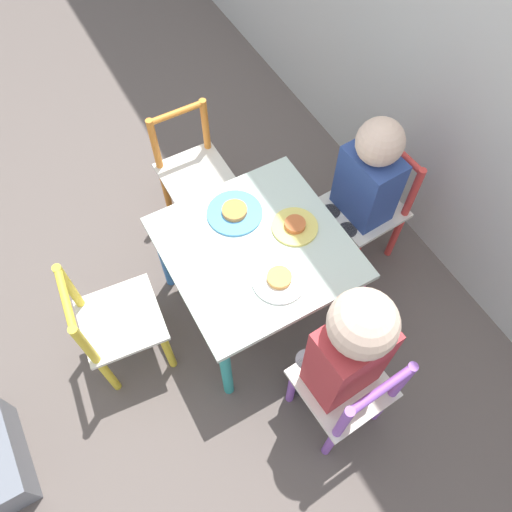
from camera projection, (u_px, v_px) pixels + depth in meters
The scene contains 11 objects.
ground_plane at pixel (256, 303), 1.98m from camera, with size 6.00×6.00×0.00m, color #5B514C.
kids_table at pixel (256, 256), 1.67m from camera, with size 0.57×0.57×0.42m.
chair_purple at pixel (346, 391), 1.54m from camera, with size 0.28×0.28×0.52m.
chair_red at pixel (368, 208), 1.90m from camera, with size 0.28×0.28×0.52m.
chair_orange at pixel (194, 174), 1.99m from camera, with size 0.26×0.26×0.52m.
chair_yellow at pixel (115, 324), 1.65m from camera, with size 0.28×0.28×0.52m.
child_right at pixel (345, 351), 1.38m from camera, with size 0.23×0.21×0.78m.
child_back at pixel (363, 186), 1.74m from camera, with size 0.21×0.22×0.71m.
plate_right at pixel (279, 279), 1.54m from camera, with size 0.17×0.17×0.03m.
plate_back at pixel (295, 226), 1.65m from camera, with size 0.15×0.15×0.03m.
plate_left at pixel (235, 212), 1.68m from camera, with size 0.19×0.19×0.03m.
Camera 1 is at (0.76, -0.43, 1.79)m, focal length 35.00 mm.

